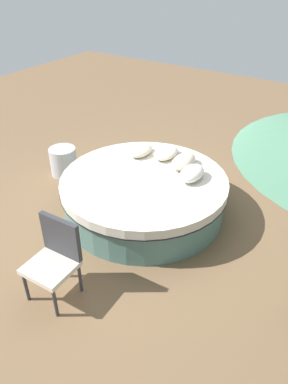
% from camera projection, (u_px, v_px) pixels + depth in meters
% --- Properties ---
extents(ground_plane, '(16.00, 16.00, 0.00)m').
position_uv_depth(ground_plane, '(144.00, 211.00, 5.71)').
color(ground_plane, brown).
extents(round_bed, '(2.48, 2.48, 0.61)m').
position_uv_depth(round_bed, '(144.00, 195.00, 5.54)').
color(round_bed, '#4C726B').
rests_on(round_bed, ground_plane).
extents(throw_pillow_0, '(0.49, 0.30, 0.20)m').
position_uv_depth(throw_pillow_0, '(192.00, 173.00, 5.31)').
color(throw_pillow_0, white).
rests_on(throw_pillow_0, round_bed).
extents(throw_pillow_1, '(0.53, 0.30, 0.19)m').
position_uv_depth(throw_pillow_1, '(183.00, 161.00, 5.62)').
color(throw_pillow_1, beige).
rests_on(throw_pillow_1, round_bed).
extents(throw_pillow_2, '(0.52, 0.33, 0.15)m').
position_uv_depth(throw_pillow_2, '(166.00, 153.00, 5.90)').
color(throw_pillow_2, beige).
rests_on(throw_pillow_2, round_bed).
extents(throw_pillow_3, '(0.48, 0.32, 0.15)m').
position_uv_depth(throw_pillow_3, '(141.00, 150.00, 5.97)').
color(throw_pillow_3, beige).
rests_on(throw_pillow_3, round_bed).
extents(patio_chair, '(0.52, 0.54, 0.98)m').
position_uv_depth(patio_chair, '(55.00, 254.00, 4.09)').
color(patio_chair, '#333338').
rests_on(patio_chair, ground_plane).
extents(side_table, '(0.47, 0.47, 0.50)m').
position_uv_depth(side_table, '(63.00, 161.00, 6.56)').
color(side_table, '#B7B7BC').
rests_on(side_table, ground_plane).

